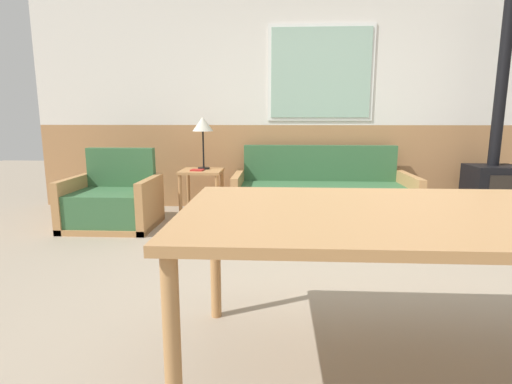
{
  "coord_description": "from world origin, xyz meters",
  "views": [
    {
      "loc": [
        -0.53,
        -2.48,
        1.15
      ],
      "look_at": [
        -0.71,
        0.93,
        0.52
      ],
      "focal_mm": 28.0,
      "sensor_mm": 36.0,
      "label": 1
    }
  ],
  "objects_px": {
    "side_table": "(202,179)",
    "dining_table": "(421,224)",
    "couch": "(322,198)",
    "table_lamp": "(203,126)",
    "wood_stove": "(494,171)",
    "armchair": "(113,204)"
  },
  "relations": [
    {
      "from": "table_lamp",
      "to": "dining_table",
      "type": "height_order",
      "value": "table_lamp"
    },
    {
      "from": "side_table",
      "to": "table_lamp",
      "type": "xyz_separation_m",
      "value": [
        0.01,
        0.08,
        0.61
      ]
    },
    {
      "from": "side_table",
      "to": "couch",
      "type": "bearing_deg",
      "value": -1.16
    },
    {
      "from": "couch",
      "to": "table_lamp",
      "type": "xyz_separation_m",
      "value": [
        -1.39,
        0.11,
        0.82
      ]
    },
    {
      "from": "armchair",
      "to": "side_table",
      "type": "height_order",
      "value": "armchair"
    },
    {
      "from": "couch",
      "to": "wood_stove",
      "type": "xyz_separation_m",
      "value": [
        1.94,
        0.07,
        0.32
      ]
    },
    {
      "from": "dining_table",
      "to": "wood_stove",
      "type": "distance_m",
      "value": 3.47
    },
    {
      "from": "side_table",
      "to": "wood_stove",
      "type": "bearing_deg",
      "value": 0.72
    },
    {
      "from": "dining_table",
      "to": "wood_stove",
      "type": "height_order",
      "value": "wood_stove"
    },
    {
      "from": "armchair",
      "to": "dining_table",
      "type": "relative_size",
      "value": 0.44
    },
    {
      "from": "table_lamp",
      "to": "dining_table",
      "type": "relative_size",
      "value": 0.3
    },
    {
      "from": "armchair",
      "to": "dining_table",
      "type": "height_order",
      "value": "armchair"
    },
    {
      "from": "side_table",
      "to": "dining_table",
      "type": "distance_m",
      "value": 3.27
    },
    {
      "from": "side_table",
      "to": "dining_table",
      "type": "bearing_deg",
      "value": -62.54
    },
    {
      "from": "armchair",
      "to": "table_lamp",
      "type": "height_order",
      "value": "table_lamp"
    },
    {
      "from": "armchair",
      "to": "wood_stove",
      "type": "xyz_separation_m",
      "value": [
        4.21,
        0.56,
        0.31
      ]
    },
    {
      "from": "couch",
      "to": "table_lamp",
      "type": "height_order",
      "value": "table_lamp"
    },
    {
      "from": "armchair",
      "to": "table_lamp",
      "type": "bearing_deg",
      "value": 27.15
    },
    {
      "from": "table_lamp",
      "to": "dining_table",
      "type": "distance_m",
      "value": 3.35
    },
    {
      "from": "dining_table",
      "to": "side_table",
      "type": "bearing_deg",
      "value": 117.46
    },
    {
      "from": "armchair",
      "to": "side_table",
      "type": "bearing_deg",
      "value": 23.62
    },
    {
      "from": "side_table",
      "to": "dining_table",
      "type": "xyz_separation_m",
      "value": [
        1.5,
        -2.89,
        0.26
      ]
    }
  ]
}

